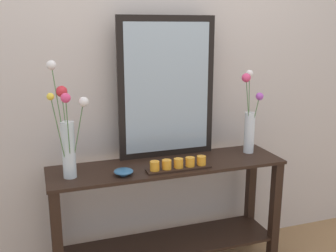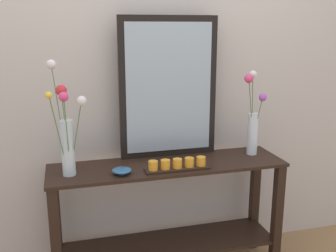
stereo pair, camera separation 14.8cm
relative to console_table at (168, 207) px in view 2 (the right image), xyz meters
name	(u,v)px [view 2 (the right image)]	position (x,y,z in m)	size (l,w,h in m)	color
wall_back	(156,66)	(0.00, 0.31, 0.87)	(6.40, 0.08, 2.70)	beige
console_table	(168,207)	(0.00, 0.00, 0.00)	(1.46, 0.39, 0.77)	black
mirror_leaning	(169,88)	(0.05, 0.16, 0.74)	(0.63, 0.03, 0.90)	black
tall_vase_left	(66,132)	(-0.60, -0.04, 0.55)	(0.21, 0.18, 0.65)	silver
vase_right	(253,121)	(0.59, 0.04, 0.52)	(0.15, 0.13, 0.55)	silver
candle_tray	(177,165)	(0.03, -0.11, 0.32)	(0.39, 0.09, 0.07)	black
decorative_bowl	(122,170)	(-0.30, -0.10, 0.32)	(0.11, 0.11, 0.04)	#2D5B84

